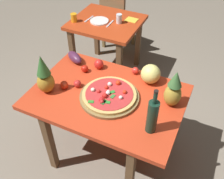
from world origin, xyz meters
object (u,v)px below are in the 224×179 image
at_px(wine_bottle, 152,116).
at_px(eggplant, 75,57).
at_px(dinner_plate, 99,21).
at_px(napkin_folded, 132,20).
at_px(background_table, 106,31).
at_px(display_table, 107,103).
at_px(pizza, 109,94).
at_px(knife_utensil, 110,24).
at_px(dining_chair, 116,19).
at_px(melon, 151,74).
at_px(drinking_glass_juice, 74,18).
at_px(fork_utensil, 89,19).
at_px(pizza_board, 109,97).
at_px(pineapple_right, 173,90).
at_px(drinking_glass_water, 119,19).
at_px(pineapple_left, 44,76).
at_px(bell_pepper, 99,64).
at_px(tomato_near_board, 135,71).
at_px(tomato_at_corner, 85,69).
at_px(tomato_beside_pepper, 64,85).
at_px(tomato_by_bottle, 77,84).

relative_size(wine_bottle, eggplant, 1.87).
relative_size(dinner_plate, napkin_folded, 1.57).
bearing_deg(background_table, display_table, -63.58).
relative_size(pizza, knife_utensil, 2.41).
xyz_separation_m(dining_chair, wine_bottle, (1.15, -1.94, 0.41)).
distance_m(dining_chair, knife_utensil, 0.73).
xyz_separation_m(dining_chair, melon, (0.97, -1.44, 0.35)).
xyz_separation_m(dining_chair, drinking_glass_juice, (-0.20, -0.77, 0.32)).
height_order(background_table, fork_utensil, fork_utensil).
bearing_deg(pizza_board, pineapple_right, 17.23).
distance_m(dinner_plate, napkin_folded, 0.39).
height_order(melon, drinking_glass_juice, melon).
bearing_deg(drinking_glass_water, drinking_glass_juice, -158.66).
bearing_deg(dinner_plate, wine_bottle, -50.25).
xyz_separation_m(pineapple_left, drinking_glass_water, (0.06, 1.33, -0.10)).
bearing_deg(pineapple_left, pizza_board, 15.40).
xyz_separation_m(background_table, dinner_plate, (-0.06, -0.05, 0.14)).
bearing_deg(wine_bottle, fork_utensil, 133.23).
height_order(pineapple_right, bell_pepper, pineapple_right).
height_order(eggplant, tomato_near_board, eggplant).
distance_m(pineapple_left, eggplant, 0.47).
bearing_deg(tomato_at_corner, wine_bottle, -27.13).
bearing_deg(pineapple_left, pizza, 15.33).
bearing_deg(knife_utensil, drinking_glass_water, 39.26).
xyz_separation_m(background_table, fork_utensil, (-0.20, -0.05, 0.14)).
xyz_separation_m(pizza, pineapple_left, (-0.50, -0.14, 0.11)).
xyz_separation_m(dinner_plate, fork_utensil, (-0.14, 0.00, -0.00)).
bearing_deg(fork_utensil, pineapple_right, -32.34).
bearing_deg(pizza_board, wine_bottle, -22.82).
distance_m(melon, fork_utensil, 1.31).
xyz_separation_m(wine_bottle, tomato_beside_pepper, (-0.80, 0.12, -0.11)).
relative_size(display_table, dining_chair, 1.45).
bearing_deg(knife_utensil, bell_pepper, -71.19).
height_order(display_table, background_table, same).
relative_size(melon, tomato_by_bottle, 2.60).
bearing_deg(bell_pepper, eggplant, -178.93).
distance_m(drinking_glass_juice, fork_utensil, 0.19).
relative_size(eggplant, tomato_beside_pepper, 2.90).
relative_size(tomato_at_corner, tomato_near_board, 1.02).
height_order(pineapple_left, tomato_at_corner, pineapple_left).
xyz_separation_m(pizza, pineapple_right, (0.47, 0.15, 0.10)).
xyz_separation_m(dining_chair, drinking_glass_water, (0.29, -0.58, 0.32)).
distance_m(pineapple_left, melon, 0.87).
bearing_deg(eggplant, fork_utensil, 110.35).
xyz_separation_m(tomato_near_board, dinner_plate, (-0.74, 0.74, -0.02)).
distance_m(bell_pepper, tomato_beside_pepper, 0.39).
distance_m(pizza, melon, 0.41).
bearing_deg(napkin_folded, tomato_beside_pepper, -92.09).
bearing_deg(pizza_board, melon, 55.71).
bearing_deg(wine_bottle, melon, 109.48).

